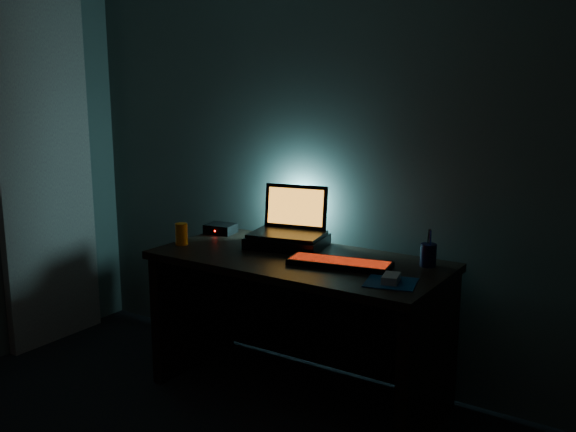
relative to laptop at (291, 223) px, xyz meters
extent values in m
cube|color=#48524E|center=(0.17, 0.18, 0.38)|extent=(3.50, 0.00, 2.50)
cube|color=black|center=(0.17, -0.20, -0.14)|extent=(1.50, 0.70, 0.04)
cube|color=black|center=(-0.54, -0.20, -0.52)|extent=(0.06, 0.64, 0.71)
cube|color=black|center=(0.88, -0.20, -0.52)|extent=(0.06, 0.64, 0.71)
cube|color=black|center=(0.17, 0.13, -0.52)|extent=(1.38, 0.02, 0.65)
cube|color=#B4AA90|center=(-1.54, -0.40, 0.28)|extent=(0.06, 0.65, 2.30)
cube|color=black|center=(0.01, -0.05, -0.09)|extent=(0.45, 0.38, 0.06)
cube|color=black|center=(0.01, -0.05, -0.05)|extent=(0.43, 0.33, 0.02)
cube|color=black|center=(-0.02, 0.08, 0.08)|extent=(0.36, 0.12, 0.24)
cube|color=orange|center=(-0.01, 0.07, 0.08)|extent=(0.32, 0.09, 0.20)
cube|color=black|center=(0.43, -0.22, -0.11)|extent=(0.52, 0.25, 0.03)
cube|color=red|center=(0.43, -0.22, -0.09)|extent=(0.49, 0.22, 0.00)
cube|color=navy|center=(0.74, -0.33, -0.12)|extent=(0.26, 0.25, 0.00)
cube|color=gray|center=(0.74, -0.33, -0.10)|extent=(0.09, 0.13, 0.03)
cylinder|color=black|center=(0.78, 0.01, -0.06)|extent=(0.08, 0.08, 0.11)
cylinder|color=orange|center=(-0.50, -0.33, -0.06)|extent=(0.09, 0.09, 0.12)
cube|color=black|center=(-0.49, 0.00, -0.09)|extent=(0.18, 0.16, 0.05)
sphere|color=#FF0C07|center=(-0.48, -0.06, -0.09)|extent=(0.01, 0.01, 0.01)
camera|label=1|loc=(1.84, -2.85, 0.75)|focal=40.00mm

